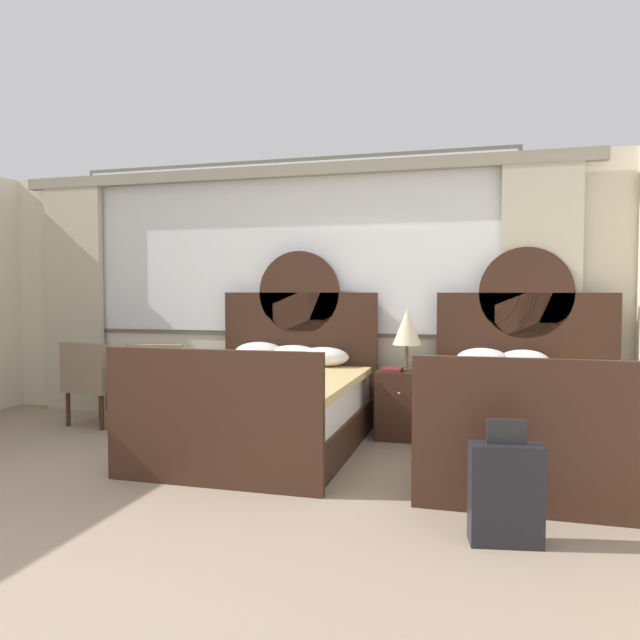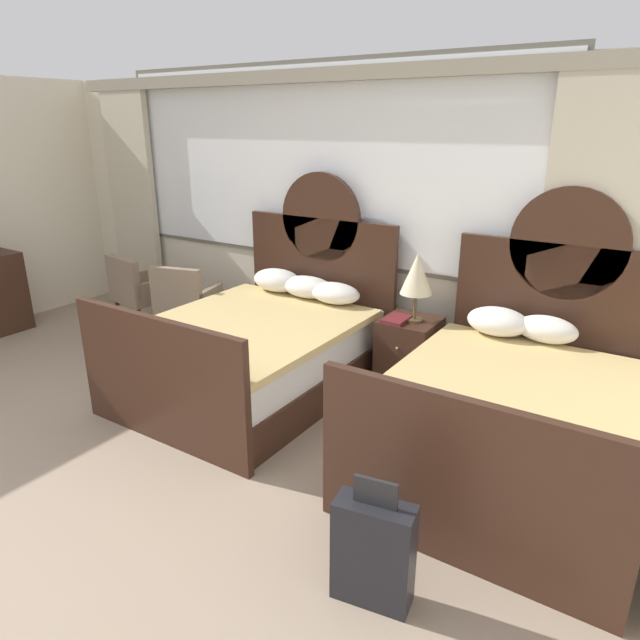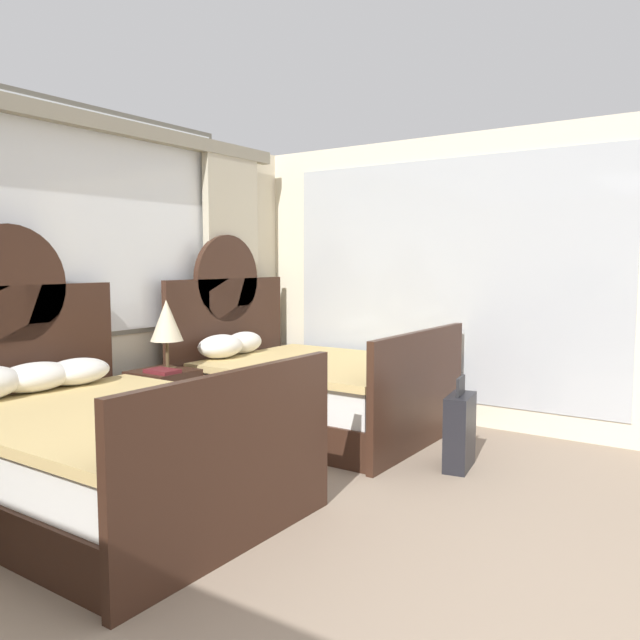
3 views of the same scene
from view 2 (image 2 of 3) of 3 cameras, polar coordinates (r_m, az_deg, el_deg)
name	(u,v)px [view 2 (image 2 of 3)]	position (r m, az deg, el deg)	size (l,w,h in m)	color
wall_back_window	(312,203)	(5.66, -0.78, 11.71)	(6.75, 0.22, 2.77)	beige
bed_near_window	(259,346)	(4.94, -6.18, -2.63)	(1.63, 2.15, 1.79)	#382116
bed_near_mirror	(516,416)	(4.03, 19.21, -9.11)	(1.63, 2.15, 1.79)	#382116
nightstand_between_beds	(408,354)	(4.97, 8.93, -3.44)	(0.46, 0.48, 0.64)	#382116
table_lamp_on_nightstand	(417,275)	(4.71, 9.76, 4.53)	(0.27, 0.27, 0.58)	brown
book_on_nightstand	(397,319)	(4.80, 7.74, 0.08)	(0.18, 0.26, 0.03)	maroon
armchair_by_window_left	(186,300)	(6.00, -13.43, 2.03)	(0.67, 0.67, 0.86)	#84705B
armchair_by_window_centre	(138,289)	(6.53, -17.88, 3.02)	(0.63, 0.63, 0.86)	#84705B
suitcase_on_floor	(373,552)	(2.93, 5.41, -22.30)	(0.41, 0.23, 0.69)	black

